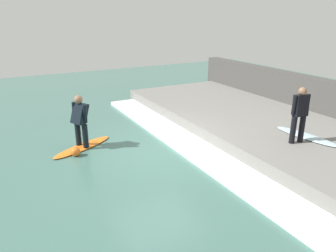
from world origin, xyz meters
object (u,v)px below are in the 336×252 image
surfer_waiting_near (300,112)px  surfboard_waiting_near (306,136)px  surfboard_riding (83,147)px  surfer_riding (80,118)px  marker_buoy (75,152)px

surfer_waiting_near → surfboard_waiting_near: 1.01m
surfboard_waiting_near → surfboard_riding: bearing=148.9°
surfer_riding → marker_buoy: bearing=-123.1°
surfer_waiting_near → surfer_riding: bearing=145.1°
surfboard_riding → surfboard_waiting_near: bearing=-31.1°
surfboard_riding → marker_buoy: size_ratio=7.85×
surfer_riding → surfboard_waiting_near: 6.43m
surfer_riding → marker_buoy: size_ratio=5.80×
surfboard_riding → surfer_riding: bearing=0.0°
surfer_riding → surfboard_riding: bearing=0.0°
surfboard_riding → surfer_riding: size_ratio=1.35×
surfer_riding → surfer_waiting_near: 6.02m
surfer_riding → surfboard_waiting_near: surfer_riding is taller
surfer_waiting_near → marker_buoy: (-5.25, 2.94, -1.17)m
surfer_waiting_near → surfboard_riding: bearing=145.1°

